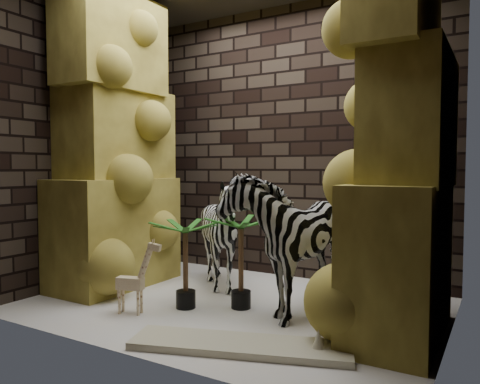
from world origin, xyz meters
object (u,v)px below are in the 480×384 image
Objects in this scene: zebra_left at (221,240)px; palm_front at (241,262)px; zebra_right at (295,228)px; palm_back at (186,264)px; surfboard at (240,345)px; giraffe_toy at (130,275)px.

zebra_left reaches higher than palm_front.
zebra_right is 1.28× the size of zebra_left.
zebra_right is 1.83× the size of palm_back.
zebra_left is 1.56m from surfboard.
palm_back is at bearing -142.96° from zebra_right.
giraffe_toy is at bearing -136.41° from zebra_right.
giraffe_toy is 0.44× the size of surfboard.
giraffe_toy is at bearing -104.19° from zebra_left.
zebra_right is 1.44m from giraffe_toy.
surfboard is (0.04, -1.00, -0.68)m from zebra_right.
surfboard is (0.86, -0.54, -0.36)m from palm_back.
zebra_left is 1.70× the size of giraffe_toy.
palm_front is at bearing 29.71° from palm_back.
palm_front is 0.97m from surfboard.
palm_back is 0.52× the size of surfboard.
zebra_right is 1.74× the size of palm_front.
zebra_right is 0.99m from palm_back.
palm_front reaches higher than surfboard.
zebra_right is 2.17× the size of giraffe_toy.
giraffe_toy is 0.94m from palm_front.
palm_back reaches higher than giraffe_toy.
zebra_left is 1.36× the size of palm_front.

